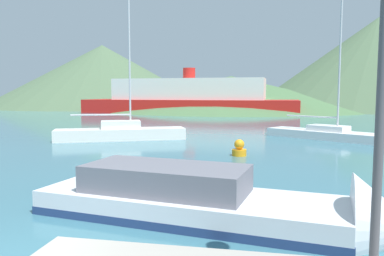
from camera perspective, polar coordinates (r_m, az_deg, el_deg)
motorboat_near at (r=8.95m, az=5.30°, el=-11.71°), size 8.96×3.63×2.13m
sailboat_inner at (r=24.53m, az=-10.77°, el=-0.64°), size 8.22×4.79×8.85m
sailboat_middle at (r=26.07m, az=20.03°, el=-0.72°), size 7.83×6.30×10.32m
ferry_distant at (r=56.45m, az=-0.44°, el=4.59°), size 32.40×9.19×6.74m
buoy_marker at (r=18.16m, az=7.21°, el=-3.19°), size 0.69×0.69×0.80m
hill_west at (r=88.85m, az=-13.46°, el=7.74°), size 50.52×50.52×13.89m
hill_central at (r=73.33m, az=5.95°, el=5.42°), size 52.96×52.96×6.26m
hill_east at (r=83.11m, az=26.40°, el=8.86°), size 49.64×49.64×17.79m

